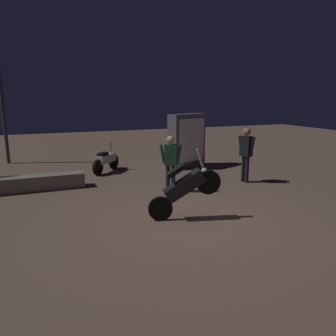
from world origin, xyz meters
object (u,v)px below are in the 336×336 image
kiosk_billboard (187,141)px  motorcycle_black_foreground (184,188)px  person_rider_beside (171,159)px  motorcycle_white_parked_left (106,160)px  streetlamp_near (0,83)px  person_bystander_far (246,150)px

kiosk_billboard → motorcycle_black_foreground: bearing=44.8°
person_rider_beside → motorcycle_black_foreground: bearing=11.7°
motorcycle_white_parked_left → person_rider_beside: size_ratio=0.77×
streetlamp_near → kiosk_billboard: streetlamp_near is taller
motorcycle_white_parked_left → streetlamp_near: (-3.52, 3.14, 2.86)m
motorcycle_white_parked_left → kiosk_billboard: bearing=-52.1°
person_rider_beside → person_bystander_far: (2.70, 0.14, 0.08)m
motorcycle_black_foreground → person_rider_beside: person_rider_beside is taller
person_rider_beside → kiosk_billboard: size_ratio=0.79×
person_bystander_far → motorcycle_white_parked_left: bearing=125.3°
person_rider_beside → kiosk_billboard: kiosk_billboard is taller
person_bystander_far → kiosk_billboard: 2.98m
motorcycle_white_parked_left → streetlamp_near: streetlamp_near is taller
person_rider_beside → kiosk_billboard: (1.94, 3.02, 0.06)m
person_rider_beside → kiosk_billboard: 3.59m
motorcycle_black_foreground → kiosk_billboard: size_ratio=0.78×
motorcycle_black_foreground → streetlamp_near: streetlamp_near is taller
person_rider_beside → kiosk_billboard: bearing=173.2°
motorcycle_white_parked_left → streetlamp_near: bearing=91.4°
motorcycle_white_parked_left → person_bystander_far: person_bystander_far is taller
motorcycle_black_foreground → person_rider_beside: 2.21m
person_rider_beside → streetlamp_near: streetlamp_near is taller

